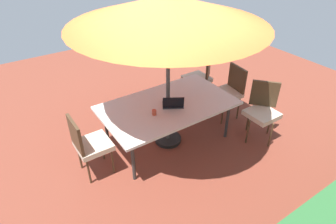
# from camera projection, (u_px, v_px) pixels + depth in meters

# --- Properties ---
(ground_plane) EXTENTS (10.00, 10.00, 0.02)m
(ground_plane) POSITION_uv_depth(u_px,v_px,m) (168.00, 141.00, 4.89)
(ground_plane) COLOR brown
(dining_table) EXTENTS (2.07, 1.21, 0.72)m
(dining_table) POSITION_uv_depth(u_px,v_px,m) (168.00, 107.00, 4.51)
(dining_table) COLOR silver
(dining_table) RESTS_ON ground_plane
(patio_umbrella) EXTENTS (2.70, 2.70, 2.34)m
(patio_umbrella) POSITION_uv_depth(u_px,v_px,m) (168.00, 11.00, 3.70)
(patio_umbrella) COLOR #4C4C4C
(patio_umbrella) RESTS_ON ground_plane
(chair_northwest) EXTENTS (0.59, 0.59, 0.98)m
(chair_northwest) POSITION_uv_depth(u_px,v_px,m) (262.00, 109.00, 4.69)
(chair_northwest) COLOR beige
(chair_northwest) RESTS_ON ground_plane
(chair_west) EXTENTS (0.48, 0.47, 0.98)m
(chair_west) POSITION_uv_depth(u_px,v_px,m) (229.00, 90.00, 5.22)
(chair_west) COLOR beige
(chair_west) RESTS_ON ground_plane
(chair_east) EXTENTS (0.46, 0.46, 0.98)m
(chair_east) POSITION_uv_depth(u_px,v_px,m) (88.00, 143.00, 3.97)
(chair_east) COLOR beige
(chair_east) RESTS_ON ground_plane
(chair_southwest) EXTENTS (0.59, 0.59, 0.98)m
(chair_southwest) POSITION_uv_depth(u_px,v_px,m) (200.00, 76.00, 5.68)
(chair_southwest) COLOR beige
(chair_southwest) RESTS_ON ground_plane
(laptop) EXTENTS (0.40, 0.38, 0.21)m
(laptop) POSITION_uv_depth(u_px,v_px,m) (173.00, 104.00, 4.40)
(laptop) COLOR #2D2D33
(laptop) RESTS_ON dining_table
(cup) EXTENTS (0.06, 0.06, 0.08)m
(cup) POSITION_uv_depth(u_px,v_px,m) (154.00, 112.00, 4.22)
(cup) COLOR #CC4C33
(cup) RESTS_ON dining_table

